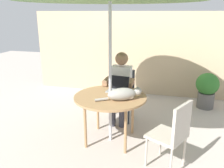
# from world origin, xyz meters

# --- Properties ---
(ground_plane) EXTENTS (14.00, 14.00, 0.00)m
(ground_plane) POSITION_xyz_m (0.00, 0.00, 0.00)
(ground_plane) COLOR #ADA399
(fence_back) EXTENTS (4.87, 0.08, 1.88)m
(fence_back) POSITION_xyz_m (0.00, 2.27, 0.94)
(fence_back) COLOR tan
(fence_back) RESTS_ON ground
(patio_table) EXTENTS (1.04, 1.04, 0.71)m
(patio_table) POSITION_xyz_m (0.00, 0.00, 0.65)
(patio_table) COLOR #9E754C
(patio_table) RESTS_ON ground
(chair_occupied) EXTENTS (0.40, 0.40, 0.88)m
(chair_occupied) POSITION_xyz_m (0.00, 0.85, 0.52)
(chair_occupied) COLOR #33383F
(chair_occupied) RESTS_ON ground
(chair_empty) EXTENTS (0.54, 0.54, 0.88)m
(chair_empty) POSITION_xyz_m (0.90, -0.48, 0.52)
(chair_empty) COLOR #B2A899
(chair_empty) RESTS_ON ground
(person_seated) EXTENTS (0.48, 0.48, 1.22)m
(person_seated) POSITION_xyz_m (0.00, 0.69, 0.69)
(person_seated) COLOR white
(person_seated) RESTS_ON ground
(laptop) EXTENTS (0.33, 0.29, 0.21)m
(laptop) POSITION_xyz_m (0.06, 0.27, 0.77)
(laptop) COLOR gray
(laptop) RESTS_ON patio_table
(cat) EXTENTS (0.60, 0.36, 0.17)m
(cat) POSITION_xyz_m (0.22, -0.10, 0.79)
(cat) COLOR gray
(cat) RESTS_ON patio_table
(potted_plant_near_fence) EXTENTS (0.44, 0.44, 0.72)m
(potted_plant_near_fence) POSITION_xyz_m (1.54, 1.70, 0.41)
(potted_plant_near_fence) COLOR #595654
(potted_plant_near_fence) RESTS_ON ground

